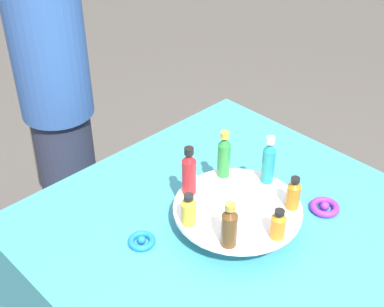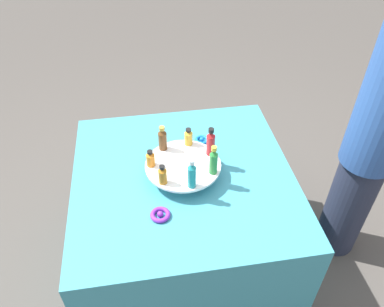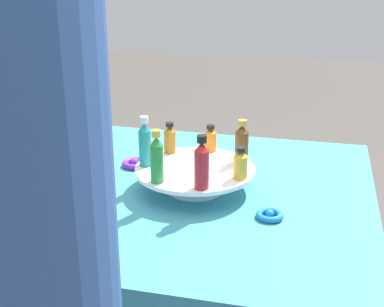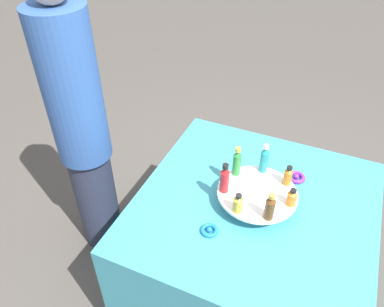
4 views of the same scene
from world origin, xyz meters
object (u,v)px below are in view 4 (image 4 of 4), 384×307
object	(u,v)px
bottle_red	(225,179)
ribbon_bow_blue	(209,230)
bottle_gold	(238,204)
bottle_amber	(288,176)
person_figure	(82,133)
ribbon_bow_purple	(296,177)
display_stand	(257,195)
bottle_brown	(270,207)
bottle_green	(237,162)
bottle_orange	(292,198)
bottle_teal	(264,159)

from	to	relation	value
bottle_red	ribbon_bow_blue	world-z (taller)	bottle_red
bottle_gold	bottle_amber	distance (m)	0.29
person_figure	ribbon_bow_purple	bearing A→B (deg)	12.51
display_stand	ribbon_bow_purple	xyz separation A→B (m)	(-0.23, 0.13, -0.04)
bottle_amber	bottle_gold	bearing A→B (deg)	-31.43
bottle_brown	bottle_green	distance (m)	0.29
bottle_orange	person_figure	distance (m)	1.08
bottle_teal	ribbon_bow_purple	bearing A→B (deg)	120.51
bottle_teal	bottle_green	xyz separation A→B (m)	(0.07, -0.11, -0.00)
bottle_green	ribbon_bow_purple	size ratio (longest dim) A/B	1.74
bottle_amber	bottle_teal	xyz separation A→B (m)	(-0.04, -0.12, 0.02)
display_stand	ribbon_bow_purple	bearing A→B (deg)	150.73
bottle_green	bottle_brown	bearing A→B (deg)	45.71
bottle_red	bottle_gold	size ratio (longest dim) A/B	1.63
bottle_gold	person_figure	world-z (taller)	person_figure
bottle_red	bottle_orange	xyz separation A→B (m)	(-0.04, 0.29, -0.03)
bottle_red	bottle_teal	size ratio (longest dim) A/B	0.99
bottle_orange	ribbon_bow_blue	size ratio (longest dim) A/B	1.15
bottle_orange	person_figure	world-z (taller)	person_figure
bottle_red	bottle_teal	bearing A→B (deg)	148.57
bottle_orange	bottle_teal	xyz separation A→B (m)	(-0.16, -0.17, 0.03)
bottle_brown	bottle_green	bearing A→B (deg)	-134.29
bottle_orange	bottle_green	size ratio (longest dim) A/B	0.57
ribbon_bow_purple	bottle_amber	bearing A→B (deg)	-12.45
bottle_teal	person_figure	distance (m)	0.93
bottle_gold	bottle_red	bearing A→B (deg)	-134.29
bottle_amber	ribbon_bow_blue	size ratio (longest dim) A/B	1.32
bottle_gold	bottle_amber	xyz separation A→B (m)	(-0.25, 0.15, 0.00)
bottle_gold	bottle_orange	bearing A→B (deg)	122.85
ribbon_bow_blue	ribbon_bow_purple	xyz separation A→B (m)	(-0.47, 0.26, 0.00)
bottle_orange	ribbon_bow_purple	world-z (taller)	bottle_orange
bottle_amber	ribbon_bow_blue	world-z (taller)	bottle_amber
bottle_amber	ribbon_bow_purple	size ratio (longest dim) A/B	1.14
bottle_gold	bottle_amber	world-z (taller)	bottle_amber
bottle_brown	bottle_orange	xyz separation A→B (m)	(-0.11, 0.07, -0.02)
bottle_green	bottle_amber	bearing A→B (deg)	97.14
bottle_amber	bottle_teal	bearing A→B (deg)	-108.58
ribbon_bow_blue	ribbon_bow_purple	distance (m)	0.54
bottle_brown	person_figure	size ratio (longest dim) A/B	0.08
display_stand	ribbon_bow_purple	distance (m)	0.27
bottle_brown	bottle_teal	size ratio (longest dim) A/B	0.86
bottle_amber	bottle_orange	bearing A→B (deg)	19.99
bottle_orange	person_figure	xyz separation A→B (m)	(-0.03, -1.08, -0.00)
bottle_red	bottle_green	world-z (taller)	same
bottle_gold	person_figure	bearing A→B (deg)	-99.75
ribbon_bow_purple	person_figure	distance (m)	1.10
display_stand	bottle_red	world-z (taller)	bottle_red
ribbon_bow_purple	bottle_green	bearing A→B (deg)	-58.50
ribbon_bow_purple	bottle_gold	bearing A→B (deg)	-25.48
bottle_red	bottle_teal	distance (m)	0.23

